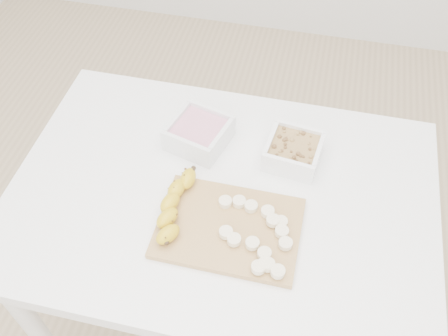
% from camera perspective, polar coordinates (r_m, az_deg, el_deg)
% --- Properties ---
extents(ground, '(3.50, 3.50, 0.00)m').
position_cam_1_polar(ground, '(1.83, -0.22, -17.08)').
color(ground, '#C6AD89').
rests_on(ground, ground).
extents(table, '(1.00, 0.70, 0.75)m').
position_cam_1_polar(table, '(1.25, -0.31, -5.59)').
color(table, white).
rests_on(table, ground).
extents(bowl_yogurt, '(0.17, 0.17, 0.06)m').
position_cam_1_polar(bowl_yogurt, '(1.25, -2.87, 4.03)').
color(bowl_yogurt, white).
rests_on(bowl_yogurt, table).
extents(bowl_granola, '(0.14, 0.14, 0.06)m').
position_cam_1_polar(bowl_granola, '(1.23, 7.95, 1.94)').
color(bowl_granola, white).
rests_on(bowl_granola, table).
extents(cutting_board, '(0.31, 0.22, 0.01)m').
position_cam_1_polar(cutting_board, '(1.11, 0.56, -6.84)').
color(cutting_board, tan).
rests_on(cutting_board, table).
extents(banana, '(0.10, 0.21, 0.03)m').
position_cam_1_polar(banana, '(1.12, -5.66, -4.38)').
color(banana, gold).
rests_on(banana, cutting_board).
extents(banana_slices, '(0.18, 0.19, 0.02)m').
position_cam_1_polar(banana_slices, '(1.08, 4.04, -7.67)').
color(banana_slices, beige).
rests_on(banana_slices, cutting_board).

